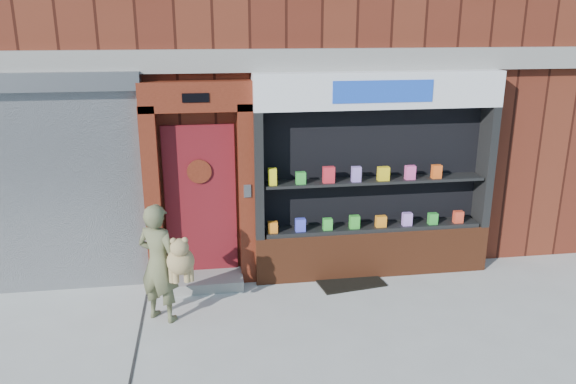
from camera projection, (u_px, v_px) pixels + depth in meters
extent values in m
plane|color=#9E9E99|center=(270.00, 347.00, 6.58)|extent=(80.00, 80.00, 0.00)
cube|color=#511D12|center=(232.00, 3.00, 11.08)|extent=(12.00, 8.00, 8.00)
cube|color=gray|center=(251.00, 61.00, 7.47)|extent=(12.00, 0.16, 0.30)
cube|color=gray|center=(32.00, 195.00, 7.57)|extent=(3.00, 0.10, 2.80)
cube|color=slate|center=(14.00, 82.00, 7.07)|extent=(3.10, 0.30, 0.24)
cube|color=#4D180D|center=(153.00, 199.00, 7.76)|extent=(0.22, 0.28, 2.60)
cube|color=#4D180D|center=(247.00, 195.00, 7.94)|extent=(0.22, 0.28, 2.60)
cube|color=#4D180D|center=(196.00, 96.00, 7.44)|extent=(1.50, 0.28, 0.40)
cube|color=black|center=(196.00, 98.00, 7.30)|extent=(0.35, 0.01, 0.12)
cube|color=maroon|center=(201.00, 201.00, 7.98)|extent=(1.00, 0.06, 2.20)
cylinder|color=black|center=(199.00, 171.00, 7.81)|extent=(0.28, 0.02, 0.28)
cylinder|color=#4D180D|center=(199.00, 172.00, 7.80)|extent=(0.34, 0.02, 0.34)
cube|color=gray|center=(204.00, 281.00, 8.06)|extent=(1.10, 0.55, 0.15)
cube|color=slate|center=(247.00, 191.00, 7.77)|extent=(0.10, 0.02, 0.18)
cube|color=brown|center=(371.00, 251.00, 8.43)|extent=(3.50, 0.40, 0.70)
cube|color=black|center=(258.00, 175.00, 7.82)|extent=(0.12, 0.40, 1.80)
cube|color=black|center=(485.00, 166.00, 8.31)|extent=(0.12, 0.40, 1.80)
cube|color=black|center=(371.00, 167.00, 8.24)|extent=(3.30, 0.03, 1.80)
cube|color=black|center=(372.00, 227.00, 8.32)|extent=(3.20, 0.36, 0.06)
cube|color=black|center=(375.00, 180.00, 8.11)|extent=(3.20, 0.36, 0.04)
cube|color=white|center=(379.00, 90.00, 7.73)|extent=(3.50, 0.40, 0.50)
cube|color=#1740B1|center=(383.00, 91.00, 7.53)|extent=(1.40, 0.01, 0.30)
cube|color=orange|center=(273.00, 227.00, 8.00)|extent=(0.14, 0.09, 0.16)
cube|color=#414AE0|center=(300.00, 225.00, 8.05)|extent=(0.14, 0.09, 0.19)
cube|color=green|center=(328.00, 224.00, 8.11)|extent=(0.13, 0.09, 0.17)
cube|color=green|center=(354.00, 222.00, 8.16)|extent=(0.14, 0.09, 0.19)
cube|color=orange|center=(381.00, 221.00, 8.22)|extent=(0.15, 0.09, 0.17)
cube|color=#B882EA|center=(407.00, 219.00, 8.28)|extent=(0.14, 0.09, 0.19)
cube|color=green|center=(433.00, 219.00, 8.34)|extent=(0.13, 0.09, 0.17)
cube|color=#DC4126|center=(458.00, 217.00, 8.39)|extent=(0.14, 0.09, 0.18)
cube|color=yellow|center=(272.00, 177.00, 7.78)|extent=(0.12, 0.09, 0.24)
cube|color=green|center=(301.00, 178.00, 7.84)|extent=(0.14, 0.09, 0.17)
cube|color=red|center=(329.00, 175.00, 7.89)|extent=(0.16, 0.09, 0.23)
cube|color=#9C79DB|center=(356.00, 174.00, 7.95)|extent=(0.13, 0.09, 0.22)
cube|color=yellow|center=(383.00, 174.00, 8.01)|extent=(0.16, 0.09, 0.20)
cube|color=#ED4F9A|center=(410.00, 172.00, 8.07)|extent=(0.14, 0.09, 0.20)
cube|color=#FF5D1A|center=(436.00, 172.00, 8.13)|extent=(0.13, 0.09, 0.19)
imported|color=#5A5D3D|center=(159.00, 263.00, 6.98)|extent=(0.67, 0.61, 1.54)
sphere|color=olive|center=(181.00, 261.00, 6.83)|extent=(0.34, 0.34, 0.34)
sphere|color=olive|center=(179.00, 248.00, 6.72)|extent=(0.22, 0.22, 0.22)
sphere|color=olive|center=(173.00, 241.00, 6.68)|extent=(0.08, 0.08, 0.08)
sphere|color=olive|center=(185.00, 240.00, 6.70)|extent=(0.08, 0.08, 0.08)
cylinder|color=olive|center=(172.00, 274.00, 6.86)|extent=(0.08, 0.08, 0.20)
cylinder|color=olive|center=(191.00, 273.00, 6.90)|extent=(0.08, 0.08, 0.20)
cylinder|color=olive|center=(176.00, 275.00, 6.85)|extent=(0.08, 0.08, 0.20)
cylinder|color=olive|center=(187.00, 274.00, 6.87)|extent=(0.08, 0.08, 0.20)
cube|color=black|center=(349.00, 280.00, 8.23)|extent=(1.02, 0.79, 0.02)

